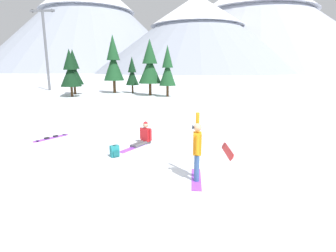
{
  "coord_description": "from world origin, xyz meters",
  "views": [
    {
      "loc": [
        0.99,
        -8.1,
        3.27
      ],
      "look_at": [
        0.29,
        2.27,
        1.0
      ],
      "focal_mm": 28.22,
      "sensor_mm": 36.0,
      "label": 1
    }
  ],
  "objects_px": {
    "loose_snowboard_far_spare": "(51,138)",
    "pine_tree_broad": "(132,73)",
    "snowboarder_foreground": "(197,150)",
    "pine_tree_twin": "(168,69)",
    "snowboarder_midground": "(143,137)",
    "loose_snowboard_near_right": "(228,151)",
    "backpack_teal": "(115,151)",
    "pine_tree_young": "(73,70)",
    "pine_tree_short": "(113,62)",
    "pine_tree_tall": "(150,65)",
    "ski_lift_tower": "(46,45)",
    "pine_tree_slender": "(70,71)"
  },
  "relations": [
    {
      "from": "snowboarder_foreground",
      "to": "pine_tree_twin",
      "type": "bearing_deg",
      "value": 96.01
    },
    {
      "from": "loose_snowboard_near_right",
      "to": "backpack_teal",
      "type": "relative_size",
      "value": 3.82
    },
    {
      "from": "loose_snowboard_near_right",
      "to": "pine_tree_short",
      "type": "distance_m",
      "value": 28.18
    },
    {
      "from": "pine_tree_short",
      "to": "snowboarder_foreground",
      "type": "bearing_deg",
      "value": -70.35
    },
    {
      "from": "pine_tree_tall",
      "to": "pine_tree_slender",
      "type": "relative_size",
      "value": 1.23
    },
    {
      "from": "backpack_teal",
      "to": "pine_tree_broad",
      "type": "distance_m",
      "value": 26.94
    },
    {
      "from": "pine_tree_young",
      "to": "pine_tree_twin",
      "type": "bearing_deg",
      "value": -10.53
    },
    {
      "from": "snowboarder_foreground",
      "to": "loose_snowboard_near_right",
      "type": "xyz_separation_m",
      "value": [
        1.32,
        2.54,
        -0.81
      ]
    },
    {
      "from": "loose_snowboard_near_right",
      "to": "backpack_teal",
      "type": "distance_m",
      "value": 4.36
    },
    {
      "from": "loose_snowboard_near_right",
      "to": "ski_lift_tower",
      "type": "relative_size",
      "value": 0.16
    },
    {
      "from": "loose_snowboard_far_spare",
      "to": "pine_tree_short",
      "type": "relative_size",
      "value": 0.22
    },
    {
      "from": "backpack_teal",
      "to": "ski_lift_tower",
      "type": "height_order",
      "value": "ski_lift_tower"
    },
    {
      "from": "pine_tree_broad",
      "to": "ski_lift_tower",
      "type": "bearing_deg",
      "value": 165.72
    },
    {
      "from": "loose_snowboard_far_spare",
      "to": "pine_tree_broad",
      "type": "relative_size",
      "value": 0.35
    },
    {
      "from": "snowboarder_foreground",
      "to": "backpack_teal",
      "type": "bearing_deg",
      "value": 147.84
    },
    {
      "from": "pine_tree_broad",
      "to": "pine_tree_twin",
      "type": "bearing_deg",
      "value": -42.31
    },
    {
      "from": "snowboarder_midground",
      "to": "loose_snowboard_near_right",
      "type": "xyz_separation_m",
      "value": [
        3.5,
        -1.11,
        -0.22
      ]
    },
    {
      "from": "backpack_teal",
      "to": "pine_tree_young",
      "type": "bearing_deg",
      "value": 115.84
    },
    {
      "from": "snowboarder_midground",
      "to": "pine_tree_twin",
      "type": "height_order",
      "value": "pine_tree_twin"
    },
    {
      "from": "pine_tree_tall",
      "to": "pine_tree_broad",
      "type": "bearing_deg",
      "value": 131.39
    },
    {
      "from": "loose_snowboard_far_spare",
      "to": "pine_tree_twin",
      "type": "relative_size",
      "value": 0.29
    },
    {
      "from": "pine_tree_broad",
      "to": "pine_tree_young",
      "type": "bearing_deg",
      "value": -161.36
    },
    {
      "from": "pine_tree_slender",
      "to": "ski_lift_tower",
      "type": "height_order",
      "value": "ski_lift_tower"
    },
    {
      "from": "snowboarder_foreground",
      "to": "pine_tree_broad",
      "type": "bearing_deg",
      "value": 105.0
    },
    {
      "from": "snowboarder_foreground",
      "to": "backpack_teal",
      "type": "height_order",
      "value": "snowboarder_foreground"
    },
    {
      "from": "snowboarder_midground",
      "to": "pine_tree_young",
      "type": "relative_size",
      "value": 0.31
    },
    {
      "from": "snowboarder_midground",
      "to": "pine_tree_short",
      "type": "relative_size",
      "value": 0.23
    },
    {
      "from": "loose_snowboard_far_spare",
      "to": "pine_tree_short",
      "type": "xyz_separation_m",
      "value": [
        -3.26,
        23.68,
        4.13
      ]
    },
    {
      "from": "snowboarder_midground",
      "to": "pine_tree_short",
      "type": "xyz_separation_m",
      "value": [
        -7.82,
        24.37,
        3.81
      ]
    },
    {
      "from": "loose_snowboard_far_spare",
      "to": "backpack_teal",
      "type": "xyz_separation_m",
      "value": [
        3.75,
        -2.46,
        0.19
      ]
    },
    {
      "from": "loose_snowboard_near_right",
      "to": "loose_snowboard_far_spare",
      "type": "xyz_separation_m",
      "value": [
        -8.06,
        1.8,
        -0.1
      ]
    },
    {
      "from": "loose_snowboard_near_right",
      "to": "pine_tree_twin",
      "type": "distance_m",
      "value": 21.7
    },
    {
      "from": "backpack_teal",
      "to": "pine_tree_young",
      "type": "distance_m",
      "value": 26.88
    },
    {
      "from": "pine_tree_short",
      "to": "ski_lift_tower",
      "type": "relative_size",
      "value": 0.66
    },
    {
      "from": "loose_snowboard_near_right",
      "to": "backpack_teal",
      "type": "bearing_deg",
      "value": -171.34
    },
    {
      "from": "pine_tree_broad",
      "to": "backpack_teal",
      "type": "bearing_deg",
      "value": -80.14
    },
    {
      "from": "pine_tree_short",
      "to": "loose_snowboard_far_spare",
      "type": "bearing_deg",
      "value": -82.16
    },
    {
      "from": "pine_tree_short",
      "to": "pine_tree_tall",
      "type": "bearing_deg",
      "value": -29.13
    },
    {
      "from": "pine_tree_tall",
      "to": "pine_tree_twin",
      "type": "height_order",
      "value": "pine_tree_tall"
    },
    {
      "from": "loose_snowboard_far_spare",
      "to": "backpack_teal",
      "type": "height_order",
      "value": "backpack_teal"
    },
    {
      "from": "pine_tree_twin",
      "to": "pine_tree_tall",
      "type": "bearing_deg",
      "value": 148.0
    },
    {
      "from": "pine_tree_short",
      "to": "pine_tree_twin",
      "type": "height_order",
      "value": "pine_tree_short"
    },
    {
      "from": "snowboarder_foreground",
      "to": "pine_tree_twin",
      "type": "xyz_separation_m",
      "value": [
        -2.49,
        23.68,
        2.27
      ]
    },
    {
      "from": "loose_snowboard_near_right",
      "to": "pine_tree_twin",
      "type": "bearing_deg",
      "value": 100.22
    },
    {
      "from": "pine_tree_young",
      "to": "ski_lift_tower",
      "type": "relative_size",
      "value": 0.49
    },
    {
      "from": "snowboarder_midground",
      "to": "pine_tree_young",
      "type": "distance_m",
      "value": 25.69
    },
    {
      "from": "loose_snowboard_far_spare",
      "to": "pine_tree_tall",
      "type": "bearing_deg",
      "value": 84.47
    },
    {
      "from": "loose_snowboard_near_right",
      "to": "backpack_teal",
      "type": "height_order",
      "value": "backpack_teal"
    },
    {
      "from": "loose_snowboard_near_right",
      "to": "pine_tree_tall",
      "type": "xyz_separation_m",
      "value": [
        -6.05,
        22.55,
        3.55
      ]
    },
    {
      "from": "snowboarder_foreground",
      "to": "pine_tree_broad",
      "type": "distance_m",
      "value": 29.37
    }
  ]
}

